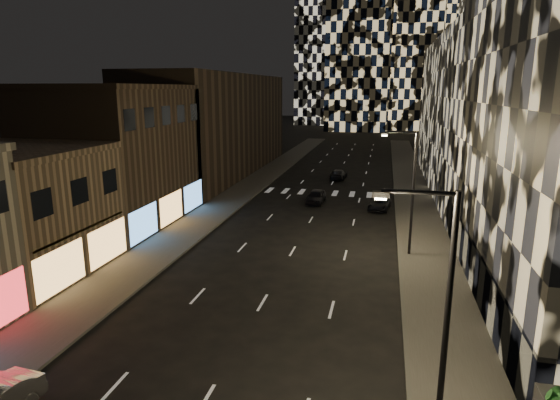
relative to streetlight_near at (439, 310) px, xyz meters
The scene contains 14 objects.
sidewalk_left 44.33m from the streetlight_near, 114.65° to the left, with size 4.00×120.00×0.15m, color #47443F.
sidewalk_right 40.38m from the streetlight_near, 87.64° to the left, with size 4.00×120.00×0.15m, color #47443F.
curb_left 43.50m from the streetlight_near, 112.12° to the left, with size 0.20×120.00×0.15m, color #4C4C47.
curb_right 40.35m from the streetlight_near, 90.65° to the left, with size 0.20×120.00×0.15m, color #4C4C47.
retail_tan 27.67m from the streetlight_near, 156.55° to the left, with size 10.00×10.00×8.00m, color #826A4E.
retail_brown 34.58m from the streetlight_near, 137.17° to the left, with size 10.00×15.00×12.00m, color #493929.
retail_filler_left 56.09m from the streetlight_near, 116.89° to the left, with size 10.00×40.00×14.00m, color #493929.
midrise_base 15.51m from the streetlight_near, 74.78° to the left, with size 0.60×25.00×3.00m, color #383838.
midrise_filler_right 48.56m from the streetlight_near, 76.08° to the left, with size 16.00×40.00×18.00m, color #232326.
streetlight_near is the anchor object (origin of this frame).
streetlight_far 20.00m from the streetlight_near, 90.00° to the left, with size 2.55×0.25×9.00m.
car_dark_midlane 36.11m from the streetlight_near, 104.32° to the left, with size 1.71×4.26×1.45m, color black.
car_dark_oncoming 49.78m from the streetlight_near, 99.12° to the left, with size 1.87×4.60×1.34m, color black.
car_dark_rightlane 33.64m from the streetlight_near, 93.67° to the left, with size 1.94×4.20×1.17m, color black.
Camera 1 is at (6.43, -4.06, 12.03)m, focal length 30.00 mm.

